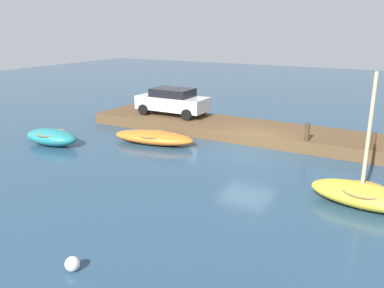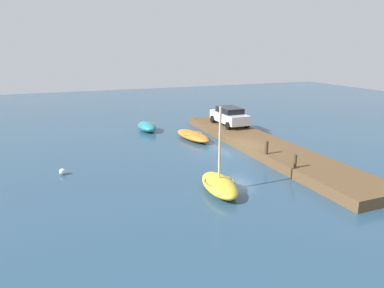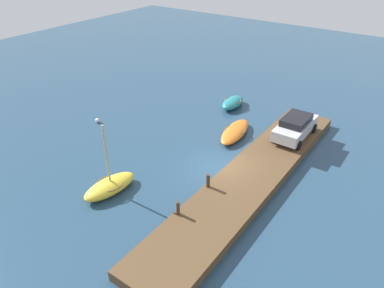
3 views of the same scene
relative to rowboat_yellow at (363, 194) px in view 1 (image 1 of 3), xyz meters
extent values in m
plane|color=navy|center=(5.70, -4.11, -0.42)|extent=(84.00, 84.00, 0.00)
cube|color=brown|center=(5.70, -6.36, -0.12)|extent=(20.43, 3.45, 0.60)
ellipsoid|color=gold|center=(0.00, 0.00, -0.04)|extent=(3.60, 1.87, 0.76)
torus|color=olive|center=(0.00, 0.00, 0.17)|extent=(1.73, 1.73, 0.07)
cylinder|color=#C6B284|center=(0.07, -0.01, 2.10)|extent=(0.12, 0.12, 3.82)
ellipsoid|color=teal|center=(14.55, 0.02, -0.01)|extent=(3.08, 1.60, 0.81)
torus|color=olive|center=(14.55, 0.02, 0.21)|extent=(1.56, 1.56, 0.07)
ellipsoid|color=orange|center=(10.23, -2.67, -0.09)|extent=(4.45, 2.12, 0.65)
torus|color=olive|center=(10.23, -2.67, 0.09)|extent=(1.77, 1.77, 0.07)
cylinder|color=#47331E|center=(0.25, -4.89, 0.56)|extent=(0.19, 0.19, 0.77)
cylinder|color=#47331E|center=(3.10, -4.89, 0.60)|extent=(0.22, 0.22, 0.84)
cube|color=silver|center=(11.59, -6.71, 0.89)|extent=(4.31, 1.84, 0.79)
cube|color=black|center=(11.59, -6.71, 1.52)|extent=(2.42, 1.62, 0.48)
cylinder|color=black|center=(13.10, -5.80, 0.50)|extent=(0.64, 0.22, 0.64)
cylinder|color=black|center=(13.10, -7.63, 0.50)|extent=(0.64, 0.22, 0.64)
cylinder|color=black|center=(10.09, -5.79, 0.50)|extent=(0.64, 0.22, 0.64)
cylinder|color=black|center=(10.08, -7.62, 0.50)|extent=(0.64, 0.22, 0.64)
sphere|color=silver|center=(5.67, 7.41, -0.23)|extent=(0.37, 0.37, 0.37)
camera|label=1|loc=(-1.06, 13.43, 5.35)|focal=37.57mm
camera|label=2|loc=(-14.53, 7.35, 6.70)|focal=31.86mm
camera|label=3|loc=(-11.12, -13.86, 13.07)|focal=33.92mm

